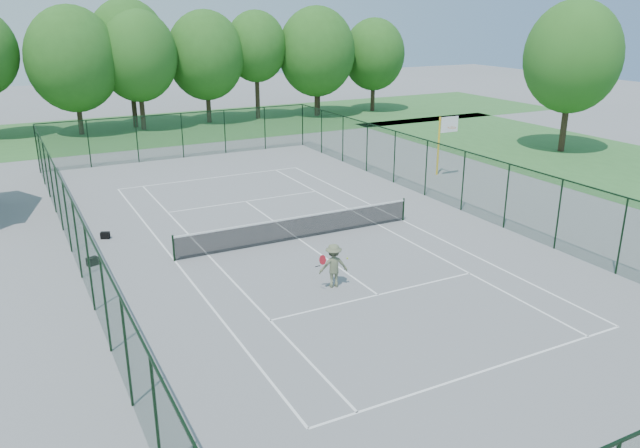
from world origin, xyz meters
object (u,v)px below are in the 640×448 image
at_px(tennis_net, 299,227).
at_px(basketball_goal, 445,134).
at_px(sports_bag_a, 92,261).
at_px(tennis_player, 334,265).

bearing_deg(tennis_net, basketball_goal, 25.22).
xyz_separation_m(basketball_goal, sports_bag_a, (-20.84, -4.76, -2.40)).
relative_size(sports_bag_a, tennis_player, 0.24).
bearing_deg(tennis_net, tennis_player, -101.63).
bearing_deg(tennis_player, tennis_net, 78.37).
height_order(basketball_goal, sports_bag_a, basketball_goal).
bearing_deg(basketball_goal, sports_bag_a, -167.13).
relative_size(tennis_net, tennis_player, 6.51).
distance_m(sports_bag_a, tennis_player, 9.63).
bearing_deg(sports_bag_a, tennis_player, -57.78).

